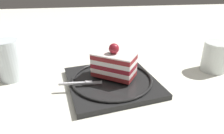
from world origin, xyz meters
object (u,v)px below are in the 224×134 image
at_px(cake_slice, 114,64).
at_px(drink_glass_near, 9,62).
at_px(fork, 82,82).
at_px(drink_glass_far, 215,58).
at_px(dessert_plate, 112,81).

distance_m(cake_slice, drink_glass_near, 0.27).
xyz_separation_m(fork, drink_glass_near, (0.09, 0.19, 0.03)).
relative_size(cake_slice, drink_glass_near, 1.12).
distance_m(fork, drink_glass_near, 0.21).
xyz_separation_m(fork, drink_glass_far, (0.06, -0.38, 0.01)).
height_order(fork, drink_glass_far, drink_glass_far).
relative_size(dessert_plate, fork, 2.42).
relative_size(dessert_plate, drink_glass_near, 2.34).
distance_m(drink_glass_near, drink_glass_far, 0.56).
height_order(dessert_plate, cake_slice, cake_slice).
distance_m(dessert_plate, drink_glass_far, 0.31).
relative_size(drink_glass_near, drink_glass_far, 1.27).
relative_size(dessert_plate, drink_glass_far, 2.97).
xyz_separation_m(cake_slice, fork, (-0.03, 0.08, -0.03)).
bearing_deg(drink_glass_near, dessert_plate, -104.55).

